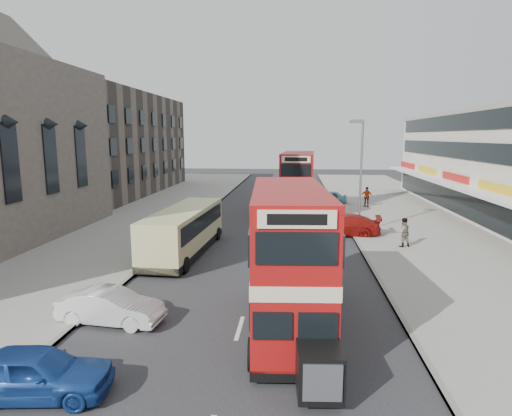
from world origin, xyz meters
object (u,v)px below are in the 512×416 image
at_px(pedestrian_near, 403,232).
at_px(coach, 184,229).
at_px(bus_second, 298,184).
at_px(car_right_b, 341,221).
at_px(street_lamp, 360,168).
at_px(car_left_near, 35,373).
at_px(pedestrian_far, 367,197).
at_px(car_right_a, 344,225).
at_px(car_left_front, 111,307).
at_px(car_right_c, 327,197).
at_px(cyclist, 315,222).
at_px(bus_main, 289,258).

bearing_deg(pedestrian_near, coach, -6.06).
relative_size(bus_second, car_right_b, 2.29).
bearing_deg(street_lamp, coach, -150.82).
bearing_deg(car_left_near, street_lamp, -35.45).
relative_size(car_right_b, pedestrian_far, 2.22).
height_order(street_lamp, car_right_a, street_lamp).
relative_size(bus_second, car_left_front, 2.50).
distance_m(car_left_front, car_right_b, 20.49).
height_order(coach, car_right_c, coach).
bearing_deg(pedestrian_near, car_right_c, -94.74).
bearing_deg(car_right_a, car_right_c, -173.10).
height_order(coach, pedestrian_far, coach).
xyz_separation_m(car_left_near, cyclist, (8.47, 21.08, 0.02)).
distance_m(car_right_b, car_right_c, 12.12).
relative_size(bus_main, car_left_front, 2.32).
relative_size(car_right_a, car_right_b, 1.18).
height_order(pedestrian_far, cyclist, cyclist).
height_order(car_left_near, car_left_front, car_left_near).
height_order(bus_second, car_right_a, bus_second).
bearing_deg(pedestrian_far, bus_main, -96.35).
height_order(car_right_b, cyclist, cyclist).
xyz_separation_m(street_lamp, coach, (-11.11, -6.20, -3.29)).
bearing_deg(cyclist, street_lamp, -14.52).
xyz_separation_m(coach, car_right_a, (10.04, 5.68, -0.75)).
distance_m(bus_second, pedestrian_far, 8.24).
height_order(coach, car_right_a, coach).
xyz_separation_m(car_left_front, pedestrian_near, (13.63, 12.07, 0.42)).
bearing_deg(car_right_b, pedestrian_far, 167.58).
distance_m(street_lamp, car_right_c, 14.41).
bearing_deg(car_left_near, coach, -7.86).
relative_size(car_right_c, cyclist, 1.90).
relative_size(bus_main, car_right_a, 1.79).
height_order(coach, car_left_front, coach).
relative_size(bus_main, car_right_c, 2.23).
xyz_separation_m(coach, car_right_b, (10.11, 7.85, -0.89)).
height_order(street_lamp, pedestrian_far, street_lamp).
height_order(street_lamp, bus_main, street_lamp).
xyz_separation_m(bus_main, pedestrian_far, (7.24, 27.41, -1.52)).
xyz_separation_m(car_left_front, car_right_c, (10.19, 29.77, 0.05)).
bearing_deg(pedestrian_far, coach, -118.89).
height_order(car_left_near, car_right_b, car_left_near).
distance_m(street_lamp, pedestrian_near, 5.84).
relative_size(bus_second, pedestrian_near, 5.35).
bearing_deg(car_right_b, car_right_c, -172.19).
height_order(pedestrian_near, cyclist, cyclist).
height_order(car_left_front, pedestrian_near, pedestrian_near).
bearing_deg(bus_second, pedestrian_near, 123.01).
bearing_deg(car_right_c, pedestrian_far, 67.84).
relative_size(car_right_c, pedestrian_near, 2.22).
relative_size(bus_second, coach, 1.03).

